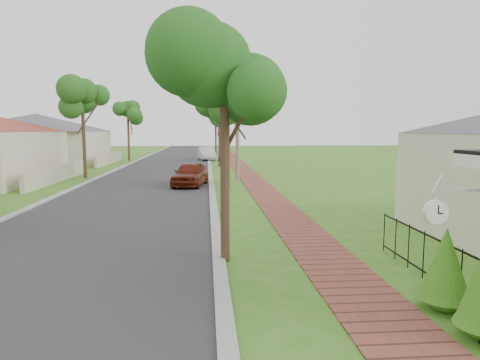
{
  "coord_description": "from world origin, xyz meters",
  "views": [
    {
      "loc": [
        0.38,
        -6.38,
        3.09
      ],
      "look_at": [
        1.45,
        7.25,
        1.5
      ],
      "focal_mm": 32.0,
      "sensor_mm": 36.0,
      "label": 1
    }
  ],
  "objects_px": {
    "station_clock": "(439,210)",
    "parked_car_red": "(190,174)",
    "parked_car_white": "(207,154)",
    "near_tree": "(224,85)",
    "utility_pole": "(237,114)"
  },
  "relations": [
    {
      "from": "parked_car_red",
      "to": "near_tree",
      "type": "relative_size",
      "value": 0.75
    },
    {
      "from": "parked_car_red",
      "to": "utility_pole",
      "type": "distance_m",
      "value": 5.13
    },
    {
      "from": "parked_car_white",
      "to": "station_clock",
      "type": "height_order",
      "value": "station_clock"
    },
    {
      "from": "parked_car_white",
      "to": "near_tree",
      "type": "relative_size",
      "value": 0.81
    },
    {
      "from": "near_tree",
      "to": "station_clock",
      "type": "height_order",
      "value": "near_tree"
    },
    {
      "from": "near_tree",
      "to": "parked_car_red",
      "type": "bearing_deg",
      "value": 95.41
    },
    {
      "from": "station_clock",
      "to": "near_tree",
      "type": "bearing_deg",
      "value": 125.16
    },
    {
      "from": "parked_car_white",
      "to": "station_clock",
      "type": "relative_size",
      "value": 4.04
    },
    {
      "from": "station_clock",
      "to": "parked_car_red",
      "type": "bearing_deg",
      "value": 103.16
    },
    {
      "from": "parked_car_red",
      "to": "parked_car_white",
      "type": "relative_size",
      "value": 0.93
    },
    {
      "from": "parked_car_red",
      "to": "parked_car_white",
      "type": "height_order",
      "value": "parked_car_white"
    },
    {
      "from": "parked_car_red",
      "to": "near_tree",
      "type": "distance_m",
      "value": 14.42
    },
    {
      "from": "parked_car_white",
      "to": "near_tree",
      "type": "height_order",
      "value": "near_tree"
    },
    {
      "from": "parked_car_white",
      "to": "utility_pole",
      "type": "bearing_deg",
      "value": -91.0
    },
    {
      "from": "near_tree",
      "to": "utility_pole",
      "type": "height_order",
      "value": "utility_pole"
    }
  ]
}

